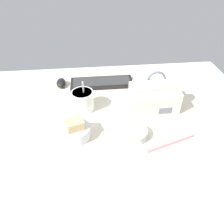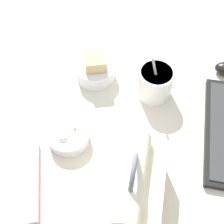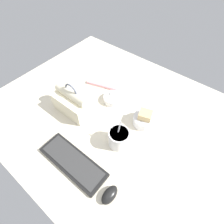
{
  "view_description": "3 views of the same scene",
  "coord_description": "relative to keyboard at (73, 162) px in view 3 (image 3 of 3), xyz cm",
  "views": [
    {
      "loc": [
        -7.49,
        -69.16,
        64.4
      ],
      "look_at": [
        0.03,
        2.8,
        7.0
      ],
      "focal_mm": 35.0,
      "sensor_mm": 36.0,
      "label": 1
    },
    {
      "loc": [
        45.16,
        11.3,
        75.85
      ],
      "look_at": [
        0.03,
        2.8,
        7.0
      ],
      "focal_mm": 50.0,
      "sensor_mm": 36.0,
      "label": 2
    },
    {
      "loc": [
        -36.06,
        47.84,
        79.25
      ],
      "look_at": [
        0.03,
        2.8,
        7.0
      ],
      "focal_mm": 28.0,
      "sensor_mm": 36.0,
      "label": 3
    }
  ],
  "objects": [
    {
      "name": "desk_surface",
      "position": [
        2.29,
        -34.09,
        -2.02
      ],
      "size": [
        140.0,
        110.0,
        2.0
      ],
      "color": "beige",
      "rests_on": "ground"
    },
    {
      "name": "keyboard",
      "position": [
        0.0,
        0.0,
        0.0
      ],
      "size": [
        33.58,
        11.77,
        2.1
      ],
      "color": "black",
      "rests_on": "desk_surface"
    },
    {
      "name": "lunch_bag",
      "position": [
        22.45,
        -23.16,
        5.57
      ],
      "size": [
        21.27,
        14.15,
        18.86
      ],
      "color": "#EFE5C1",
      "rests_on": "desk_surface"
    },
    {
      "name": "soup_cup",
      "position": [
        -9.99,
        -21.14,
        3.86
      ],
      "size": [
        10.04,
        10.04,
        15.54
      ],
      "color": "white",
      "rests_on": "desk_surface"
    },
    {
      "name": "bento_bowl_sandwich",
      "position": [
        -13.03,
        -39.32,
        2.17
      ],
      "size": [
        11.77,
        11.77,
        8.53
      ],
      "color": "silver",
      "rests_on": "desk_surface"
    },
    {
      "name": "bento_bowl_snacks",
      "position": [
        9.87,
        -41.52,
        0.91
      ],
      "size": [
        11.03,
        11.03,
        4.77
      ],
      "color": "silver",
      "rests_on": "desk_surface"
    },
    {
      "name": "computer_mouse",
      "position": [
        -21.96,
        0.57,
        0.84
      ],
      "size": [
        4.8,
        8.43,
        3.72
      ],
      "color": "black",
      "rests_on": "desk_surface"
    },
    {
      "name": "chopstick_case",
      "position": [
        23.07,
        -46.87,
        -0.22
      ],
      "size": [
        20.3,
        8.52,
        1.6
      ],
      "color": "pink",
      "rests_on": "desk_surface"
    }
  ]
}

